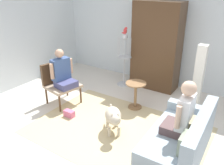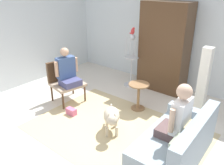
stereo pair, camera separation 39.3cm
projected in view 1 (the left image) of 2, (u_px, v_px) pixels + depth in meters
ground_plane at (112, 128)px, 4.56m from camera, size 7.59×7.59×0.00m
back_wall at (168, 32)px, 6.03m from camera, size 6.92×0.12×2.81m
left_wall at (11, 34)px, 5.84m from camera, size 0.12×5.80×2.81m
area_rug at (117, 130)px, 4.47m from camera, size 3.20×2.24×0.01m
couch at (181, 139)px, 3.78m from camera, size 0.87×1.63×0.80m
armchair at (59, 80)px, 5.34m from camera, size 0.75×0.78×0.93m
person_on_couch at (183, 113)px, 3.58m from camera, size 0.44×0.57×0.91m
person_on_armchair at (62, 72)px, 5.14m from camera, size 0.51×0.56×0.83m
round_end_table at (136, 93)px, 5.13m from camera, size 0.45×0.45×0.61m
dog at (113, 117)px, 4.27m from camera, size 0.56×0.63×0.56m
bird_cage_stand at (124, 61)px, 6.16m from camera, size 0.38×0.38×1.39m
parrot at (125, 31)px, 5.84m from camera, size 0.17×0.10×0.18m
column_lamp at (198, 81)px, 4.79m from camera, size 0.20×0.20×1.49m
armoire_cabinet at (156, 46)px, 5.90m from camera, size 1.17×0.56×2.20m
handbag at (69, 114)px, 4.90m from camera, size 0.23×0.12×0.14m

